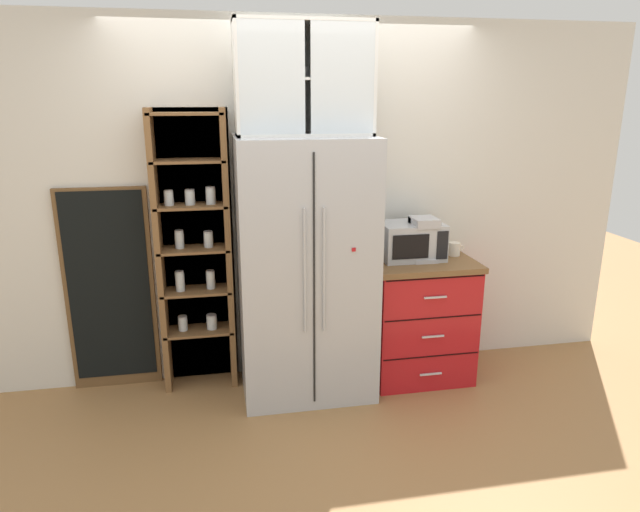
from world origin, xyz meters
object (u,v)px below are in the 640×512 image
microwave (411,241)px  chalkboard_menu (110,290)px  refrigerator (306,269)px  coffee_maker (422,238)px  bottle_green (421,244)px  mug_cream (454,249)px  mug_red (425,256)px  bottle_amber (419,242)px

microwave → chalkboard_menu: 2.15m
refrigerator → coffee_maker: (0.85, 0.05, 0.17)m
microwave → bottle_green: size_ratio=1.76×
coffee_maker → refrigerator: bearing=-176.5°
coffee_maker → mug_cream: size_ratio=2.57×
mug_red → chalkboard_menu: 2.21m
bottle_amber → coffee_maker: bearing=-90.0°
microwave → mug_cream: 0.35m
mug_red → bottle_green: 0.10m
microwave → coffee_maker: 0.08m
refrigerator → mug_red: 0.85m
mug_red → bottle_amber: 0.13m
microwave → chalkboard_menu: chalkboard_menu is taller
coffee_maker → bottle_amber: size_ratio=1.16×
microwave → mug_red: size_ratio=3.57×
chalkboard_menu → bottle_green: bearing=-6.1°
bottle_green → microwave: bearing=156.8°
mug_red → chalkboard_menu: chalkboard_menu is taller
mug_red → bottle_amber: size_ratio=0.46×
coffee_maker → mug_cream: 0.30m
mug_cream → refrigerator: bearing=-174.7°
refrigerator → bottle_amber: size_ratio=6.67×
microwave → mug_red: microwave is taller
coffee_maker → bottle_amber: (0.00, 0.05, -0.04)m
mug_cream → chalkboard_menu: chalkboard_menu is taller
coffee_maker → mug_red: (0.00, -0.06, -0.11)m
refrigerator → bottle_green: refrigerator is taller
bottle_amber → chalkboard_menu: bearing=174.8°
mug_red → bottle_amber: bottle_amber is taller
microwave → mug_cream: (0.34, 0.01, -0.08)m
mug_cream → mug_red: mug_cream is taller
bottle_green → chalkboard_menu: (-2.18, 0.23, -0.28)m
coffee_maker → bottle_amber: coffee_maker is taller
refrigerator → chalkboard_menu: size_ratio=1.23×
microwave → chalkboard_menu: size_ratio=0.30×
bottle_green → mug_red: bearing=-88.6°
mug_cream → chalkboard_menu: bearing=175.4°
mug_cream → bottle_green: bottle_green is taller
mug_cream → microwave: bearing=-178.2°
refrigerator → bottle_green: bearing=4.5°
refrigerator → bottle_amber: 0.86m
mug_red → chalkboard_menu: bearing=171.9°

